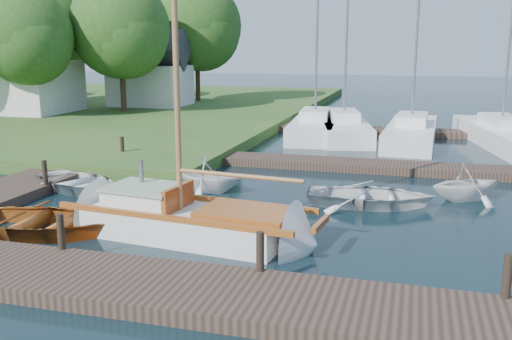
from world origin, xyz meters
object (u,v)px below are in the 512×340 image
(tender_a, at_px, (78,179))
(house_c, at_px, (150,76))
(sailboat, at_px, (194,224))
(tree_7, at_px, (197,25))
(marina_boat_0, at_px, (315,125))
(mooring_post_1, at_px, (61,232))
(marina_boat_1, at_px, (344,127))
(tender_c, at_px, (371,193))
(marina_boat_3, at_px, (501,133))
(mooring_post_4, at_px, (45,173))
(mooring_post_5, at_px, (122,146))
(tree_4, at_px, (49,22))
(mooring_post_3, at_px, (507,276))
(house_a, at_px, (22,73))
(tender_d, at_px, (467,180))
(tender_b, at_px, (208,173))
(tree_2, at_px, (26,35))
(tree_3, at_px, (120,27))
(dinghy, at_px, (37,217))
(mooring_post_2, at_px, (260,251))
(marina_boat_2, at_px, (411,131))

(tender_a, bearing_deg, house_c, 42.75)
(sailboat, distance_m, tree_7, 31.37)
(marina_boat_0, bearing_deg, mooring_post_1, 168.64)
(sailboat, xyz_separation_m, tree_7, (-11.15, 28.73, 5.86))
(marina_boat_1, xyz_separation_m, tree_7, (-12.70, 11.83, 5.64))
(tender_c, bearing_deg, marina_boat_1, 5.49)
(tender_c, relative_size, marina_boat_3, 0.30)
(mooring_post_4, distance_m, mooring_post_5, 5.00)
(marina_boat_0, relative_size, tree_7, 1.21)
(tender_c, distance_m, tree_4, 33.03)
(mooring_post_3, bearing_deg, tree_4, 135.99)
(house_a, bearing_deg, marina_boat_1, -4.93)
(sailboat, distance_m, tender_d, 8.77)
(mooring_post_1, distance_m, mooring_post_5, 10.77)
(tender_b, relative_size, house_a, 0.37)
(tender_d, xyz_separation_m, tree_2, (-23.91, 11.15, 4.63))
(tender_b, distance_m, tree_3, 20.84)
(mooring_post_3, xyz_separation_m, dinghy, (-10.76, 1.53, -0.27))
(marina_boat_0, height_order, house_a, marina_boat_0)
(dinghy, distance_m, marina_boat_1, 18.51)
(sailboat, bearing_deg, dinghy, -161.89)
(mooring_post_1, xyz_separation_m, mooring_post_2, (4.50, 0.00, 0.00))
(marina_boat_3, xyz_separation_m, house_a, (-28.24, 2.12, 2.39))
(tender_b, xyz_separation_m, house_a, (-17.88, 14.26, 2.34))
(mooring_post_1, xyz_separation_m, tender_d, (8.91, 7.90, -0.07))
(sailboat, distance_m, marina_boat_2, 16.90)
(marina_boat_1, xyz_separation_m, house_c, (-14.70, 7.78, 2.02))
(tender_b, height_order, marina_boat_3, marina_boat_3)
(tree_4, bearing_deg, tree_2, -63.43)
(mooring_post_3, distance_m, tender_c, 7.08)
(marina_boat_3, xyz_separation_m, tree_4, (-30.24, 8.17, 5.79))
(mooring_post_2, bearing_deg, tender_d, 60.82)
(tree_3, bearing_deg, mooring_post_1, -64.49)
(mooring_post_2, xyz_separation_m, marina_boat_3, (6.74, 18.88, -0.12))
(mooring_post_4, height_order, marina_boat_2, marina_boat_2)
(tree_3, bearing_deg, tree_7, 75.96)
(sailboat, height_order, house_a, sailboat)
(tender_c, bearing_deg, house_a, 52.55)
(dinghy, relative_size, tree_4, 0.43)
(mooring_post_5, relative_size, house_c, 0.15)
(marina_boat_1, relative_size, house_c, 1.84)
(mooring_post_2, height_order, tender_a, mooring_post_2)
(tender_d, xyz_separation_m, marina_boat_2, (-1.81, 10.59, -0.05))
(tender_c, distance_m, marina_boat_0, 13.53)
(tree_3, bearing_deg, marina_boat_3, -10.62)
(tender_d, xyz_separation_m, marina_boat_1, (-5.21, 11.32, -0.06))
(tender_d, bearing_deg, mooring_post_2, 117.99)
(tree_2, bearing_deg, marina_boat_2, -1.46)
(mooring_post_1, bearing_deg, tree_7, 106.16)
(mooring_post_1, xyz_separation_m, dinghy, (-1.76, 1.53, -0.27))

